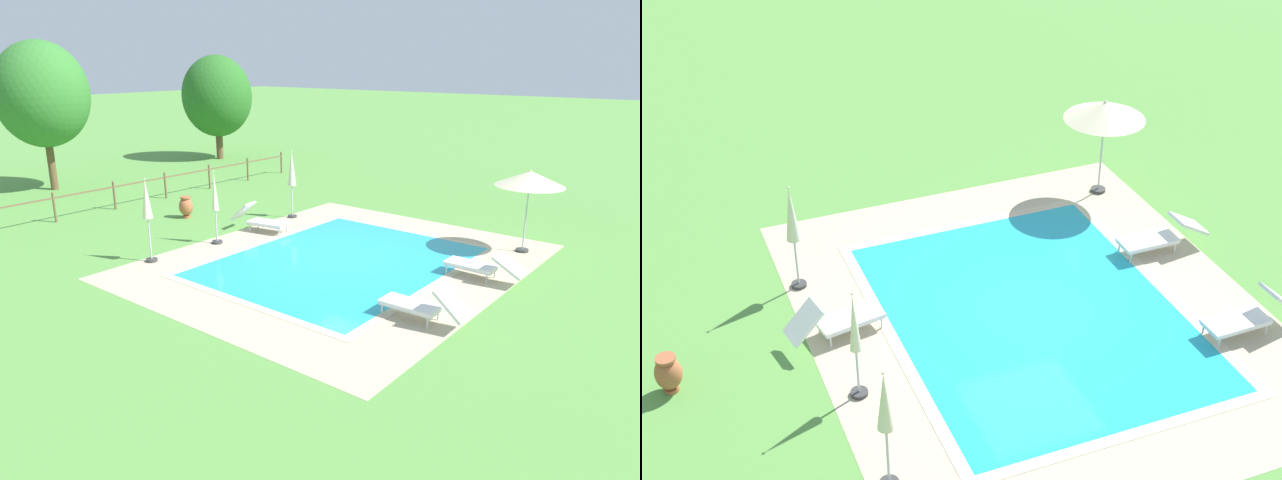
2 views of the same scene
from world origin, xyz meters
TOP-DOWN VIEW (x-y plane):
  - ground_plane at (0.00, 0.00)m, footprint 160.00×160.00m
  - pool_deck_paving at (0.00, 0.00)m, footprint 10.61×8.92m
  - swimming_pool_water at (0.00, 0.00)m, footprint 7.23×5.54m
  - pool_coping_rim at (0.00, 0.00)m, footprint 7.71×6.02m
  - sun_lounger_north_near_steps at (0.79, 3.85)m, footprint 0.95×2.02m
  - sun_lounger_north_mid at (-2.03, -3.65)m, footprint 0.63×1.97m
  - sun_lounger_north_far at (1.15, -3.61)m, footprint 0.61×2.05m
  - patio_umbrella_open_foreground at (3.99, -3.65)m, footprint 1.94×1.94m
  - patio_umbrella_closed_row_west at (-1.02, 3.95)m, footprint 0.32×0.32m
  - patio_umbrella_closed_row_mid_west at (-3.29, 4.12)m, footprint 0.32×0.32m
  - patio_umbrella_closed_row_centre at (2.71, 4.16)m, footprint 0.32×0.32m
  - terracotta_urn_near_fence at (0.34, 7.07)m, footprint 0.49×0.49m

SIDE VIEW (x-z plane):
  - ground_plane at x=0.00m, z-range 0.00..0.00m
  - pool_deck_paving at x=0.00m, z-range 0.00..0.01m
  - swimming_pool_water at x=0.00m, z-range 0.00..0.01m
  - pool_coping_rim at x=0.00m, z-range 0.01..0.01m
  - sun_lounger_north_far at x=1.15m, z-range -0.02..0.74m
  - sun_lounger_north_mid at x=-2.03m, z-range -0.06..0.82m
  - sun_lounger_north_near_steps at x=0.79m, z-range -0.07..0.84m
  - terracotta_urn_near_fence at x=0.34m, z-range 0.03..0.79m
  - patio_umbrella_closed_row_west at x=-1.02m, z-range 0.26..2.50m
  - patio_umbrella_closed_row_mid_west at x=-3.29m, z-range 0.42..2.78m
  - patio_umbrella_closed_row_centre at x=2.71m, z-range 0.42..2.81m
  - patio_umbrella_open_foreground at x=3.99m, z-range 0.94..3.37m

